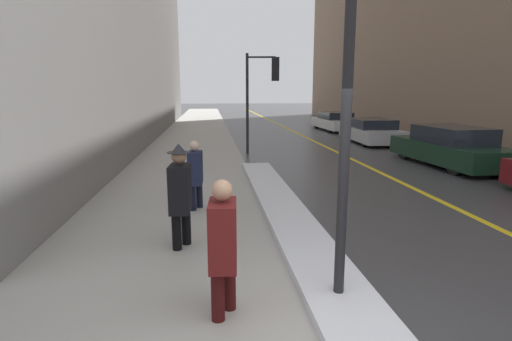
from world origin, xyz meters
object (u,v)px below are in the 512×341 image
(parked_car_silver, at_px, (371,131))
(parked_car_white, at_px, (335,121))
(pedestrian_nearside, at_px, (223,242))
(pedestrian_trailing, at_px, (195,172))
(parked_car_dark_green, at_px, (450,147))
(lamp_post, at_px, (351,3))
(pedestrian_with_shoulder_bag, at_px, (180,192))
(traffic_light_near, at_px, (264,82))

(parked_car_silver, relative_size, parked_car_white, 0.96)
(pedestrian_nearside, distance_m, parked_car_silver, 16.47)
(pedestrian_nearside, distance_m, pedestrian_trailing, 4.20)
(parked_car_white, bearing_deg, parked_car_dark_green, 178.08)
(lamp_post, xyz_separation_m, parked_car_dark_green, (6.51, 8.18, -2.74))
(lamp_post, relative_size, pedestrian_nearside, 3.66)
(pedestrian_trailing, bearing_deg, pedestrian_with_shoulder_bag, -0.46)
(traffic_light_near, bearing_deg, parked_car_silver, 35.16)
(traffic_light_near, bearing_deg, pedestrian_trailing, -99.58)
(lamp_post, relative_size, traffic_light_near, 1.46)
(lamp_post, height_order, parked_car_white, lamp_post)
(lamp_post, xyz_separation_m, traffic_light_near, (0.70, 11.61, -0.53))
(lamp_post, height_order, pedestrian_with_shoulder_bag, lamp_post)
(pedestrian_with_shoulder_bag, distance_m, parked_car_dark_green, 10.51)
(parked_car_silver, xyz_separation_m, parked_car_white, (0.17, 6.30, 0.01))
(lamp_post, bearing_deg, parked_car_silver, 66.24)
(lamp_post, bearing_deg, parked_car_dark_green, 51.49)
(parked_car_silver, bearing_deg, pedestrian_with_shoulder_bag, 148.02)
(pedestrian_trailing, xyz_separation_m, parked_car_silver, (8.14, 10.37, -0.26))
(traffic_light_near, bearing_deg, pedestrian_with_shoulder_bag, -96.73)
(lamp_post, height_order, parked_car_dark_green, lamp_post)
(pedestrian_with_shoulder_bag, relative_size, parked_car_dark_green, 0.36)
(pedestrian_with_shoulder_bag, relative_size, pedestrian_trailing, 1.14)
(pedestrian_nearside, relative_size, parked_car_dark_green, 0.33)
(pedestrian_nearside, xyz_separation_m, pedestrian_trailing, (-0.43, 4.17, -0.05))
(pedestrian_nearside, height_order, parked_car_white, pedestrian_nearside)
(traffic_light_near, height_order, pedestrian_nearside, traffic_light_near)
(pedestrian_nearside, distance_m, pedestrian_with_shoulder_bag, 2.17)
(pedestrian_with_shoulder_bag, distance_m, parked_car_white, 20.59)
(lamp_post, xyz_separation_m, pedestrian_nearside, (-1.36, -0.12, -2.50))
(parked_car_silver, bearing_deg, pedestrian_trailing, 143.58)
(pedestrian_with_shoulder_bag, bearing_deg, traffic_light_near, 168.66)
(parked_car_dark_green, height_order, parked_car_silver, parked_car_dark_green)
(pedestrian_trailing, bearing_deg, parked_car_dark_green, 120.51)
(pedestrian_with_shoulder_bag, relative_size, parked_car_silver, 0.38)
(pedestrian_with_shoulder_bag, bearing_deg, parked_car_dark_green, 130.36)
(pedestrian_with_shoulder_bag, height_order, pedestrian_trailing, pedestrian_with_shoulder_bag)
(traffic_light_near, relative_size, pedestrian_nearside, 2.51)
(pedestrian_nearside, height_order, pedestrian_with_shoulder_bag, pedestrian_with_shoulder_bag)
(traffic_light_near, xyz_separation_m, parked_car_silver, (5.65, 2.82, -2.28))
(traffic_light_near, distance_m, parked_car_white, 11.05)
(pedestrian_with_shoulder_bag, bearing_deg, pedestrian_trailing, 179.54)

